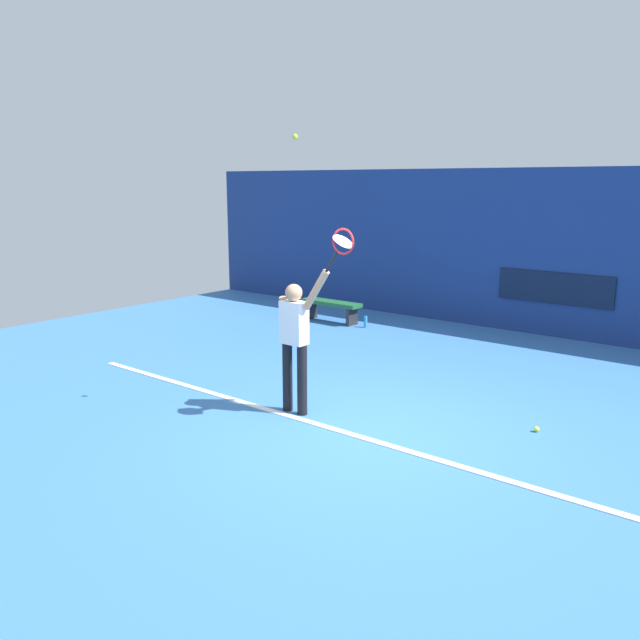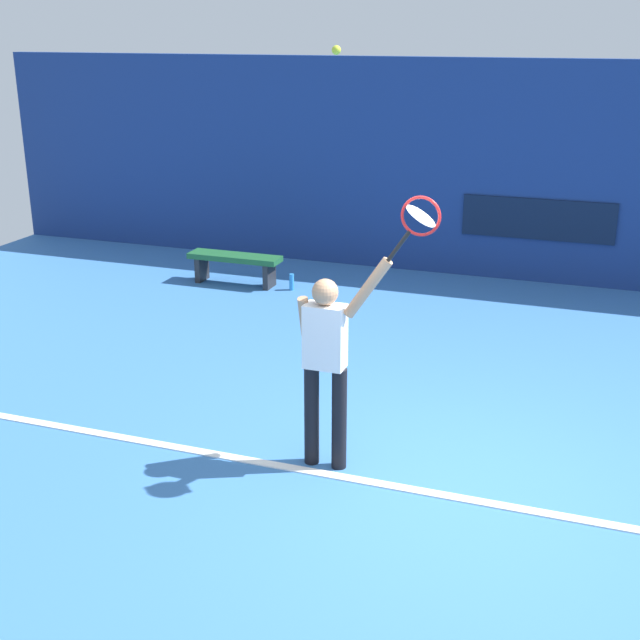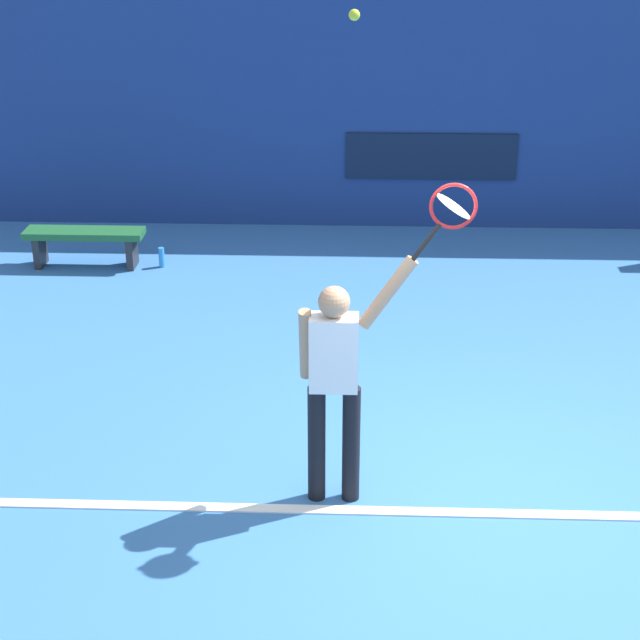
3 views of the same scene
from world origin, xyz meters
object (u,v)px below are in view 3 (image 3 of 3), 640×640
tennis_racket (450,211)px  tennis_ball (354,15)px  tennis_player (335,376)px  court_bench (85,239)px  water_bottle (162,257)px

tennis_racket → tennis_ball: bearing=-172.8°
tennis_player → court_bench: bearing=123.1°
tennis_racket → water_bottle: (-2.90, 4.70, -2.12)m
tennis_player → tennis_racket: bearing=-0.3°
tennis_racket → water_bottle: size_ratio=2.49×
water_bottle → court_bench: bearing=-180.0°
tennis_racket → water_bottle: 5.91m
water_bottle → tennis_ball: bearing=-64.6°
tennis_player → tennis_racket: tennis_racket is taller
tennis_racket → court_bench: (-3.80, 4.70, -1.90)m
tennis_player → water_bottle: (-2.16, 4.69, -0.89)m
tennis_ball → court_bench: (-3.16, 4.78, -3.12)m
tennis_ball → water_bottle: 6.25m
tennis_ball → court_bench: bearing=123.5°
court_bench → tennis_racket: bearing=-51.0°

